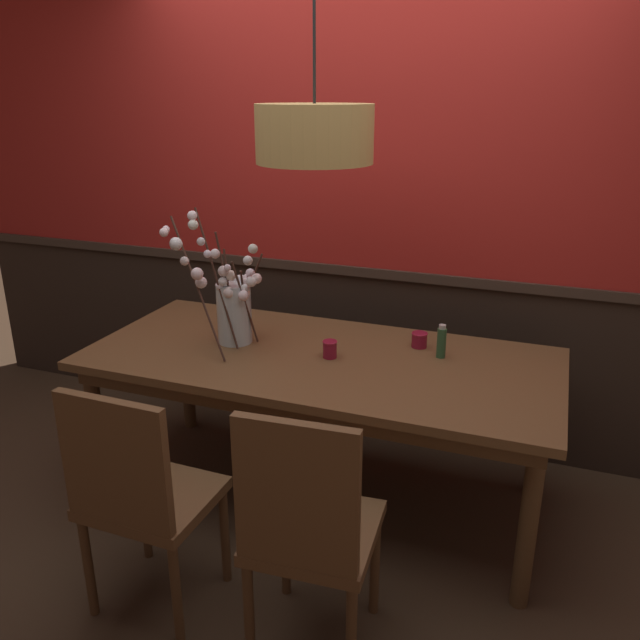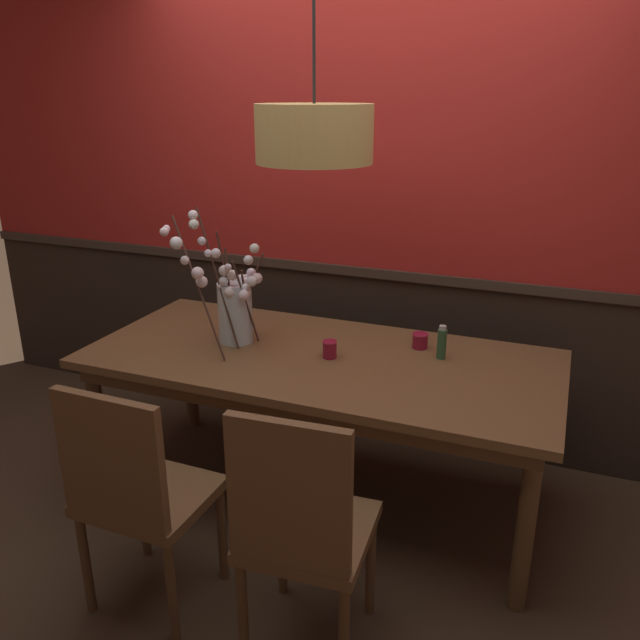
% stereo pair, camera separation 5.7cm
% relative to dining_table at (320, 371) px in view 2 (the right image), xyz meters
% --- Properties ---
extents(ground_plane, '(24.00, 24.00, 0.00)m').
position_rel_dining_table_xyz_m(ground_plane, '(0.00, 0.00, -0.67)').
color(ground_plane, '#422D1E').
extents(back_wall, '(5.20, 0.14, 2.94)m').
position_rel_dining_table_xyz_m(back_wall, '(0.00, 0.77, 0.79)').
color(back_wall, '#2D2119').
rests_on(back_wall, ground).
extents(dining_table, '(2.12, 0.96, 0.75)m').
position_rel_dining_table_xyz_m(dining_table, '(0.00, 0.00, 0.00)').
color(dining_table, brown).
rests_on(dining_table, ground).
extents(chair_near_side_left, '(0.45, 0.41, 0.94)m').
position_rel_dining_table_xyz_m(chair_near_side_left, '(-0.35, -0.91, -0.14)').
color(chair_near_side_left, brown).
rests_on(chair_near_side_left, ground).
extents(chair_far_side_right, '(0.47, 0.44, 0.90)m').
position_rel_dining_table_xyz_m(chair_far_side_right, '(0.33, 0.92, -0.17)').
color(chair_far_side_right, brown).
rests_on(chair_far_side_right, ground).
extents(chair_far_side_left, '(0.46, 0.41, 0.88)m').
position_rel_dining_table_xyz_m(chair_far_side_left, '(-0.32, 0.90, -0.17)').
color(chair_far_side_left, brown).
rests_on(chair_far_side_left, ground).
extents(chair_near_side_right, '(0.44, 0.45, 0.98)m').
position_rel_dining_table_xyz_m(chair_near_side_right, '(0.29, -0.90, -0.13)').
color(chair_near_side_right, brown).
rests_on(chair_near_side_right, ground).
extents(vase_with_blossoms, '(0.39, 0.54, 0.65)m').
position_rel_dining_table_xyz_m(vase_with_blossoms, '(-0.44, -0.00, 0.27)').
color(vase_with_blossoms, silver).
rests_on(vase_with_blossoms, dining_table).
extents(candle_holder_nearer_center, '(0.08, 0.08, 0.07)m').
position_rel_dining_table_xyz_m(candle_holder_nearer_center, '(0.40, 0.25, 0.11)').
color(candle_holder_nearer_center, maroon).
rests_on(candle_holder_nearer_center, dining_table).
extents(candle_holder_nearer_edge, '(0.07, 0.07, 0.08)m').
position_rel_dining_table_xyz_m(candle_holder_nearer_edge, '(0.05, -0.01, 0.12)').
color(candle_holder_nearer_edge, maroon).
rests_on(candle_holder_nearer_edge, dining_table).
extents(condiment_bottle, '(0.04, 0.04, 0.15)m').
position_rel_dining_table_xyz_m(condiment_bottle, '(0.52, 0.17, 0.15)').
color(condiment_bottle, '#2D5633').
rests_on(condiment_bottle, dining_table).
extents(pendant_lamp, '(0.47, 0.47, 1.34)m').
position_rel_dining_table_xyz_m(pendant_lamp, '(0.00, -0.06, 1.05)').
color(pendant_lamp, tan).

